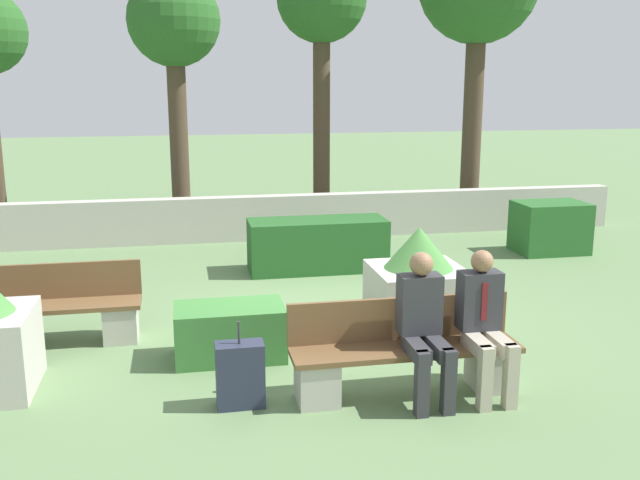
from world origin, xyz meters
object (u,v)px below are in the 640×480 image
at_px(bench_front, 405,358).
at_px(person_seated_man, 484,317).
at_px(suitcase, 240,375).
at_px(tree_center_left, 174,29).
at_px(tree_center_right, 322,6).
at_px(planter_corner_left, 418,284).
at_px(person_seated_woman, 424,320).
at_px(bench_left_side, 57,314).

bearing_deg(bench_front, person_seated_man, -11.75).
relative_size(suitcase, tree_center_left, 0.17).
bearing_deg(tree_center_right, person_seated_man, -91.23).
bearing_deg(tree_center_right, tree_center_left, -171.31).
bearing_deg(planter_corner_left, person_seated_man, -89.59).
xyz_separation_m(person_seated_woman, planter_corner_left, (0.56, 1.79, -0.21)).
xyz_separation_m(bench_front, planter_corner_left, (0.68, 1.65, 0.19)).
distance_m(person_seated_man, tree_center_right, 9.15).
relative_size(planter_corner_left, tree_center_right, 0.23).
bearing_deg(planter_corner_left, suitcase, -143.08).
xyz_separation_m(bench_left_side, suitcase, (1.83, -1.93, -0.03)).
height_order(person_seated_woman, planter_corner_left, person_seated_woman).
bearing_deg(tree_center_right, suitcase, -105.97).
xyz_separation_m(person_seated_woman, suitcase, (-1.62, 0.15, -0.45)).
bearing_deg(person_seated_woman, planter_corner_left, 72.64).
bearing_deg(tree_center_left, planter_corner_left, -67.13).
xyz_separation_m(bench_front, suitcase, (-1.50, 0.01, -0.05)).
xyz_separation_m(bench_left_side, tree_center_right, (4.21, 6.38, 3.88)).
bearing_deg(bench_front, tree_center_right, 84.01).
xyz_separation_m(planter_corner_left, tree_center_left, (-2.63, 6.24, 3.19)).
distance_m(person_seated_man, tree_center_left, 8.97).
distance_m(bench_left_side, tree_center_right, 8.57).
distance_m(bench_left_side, tree_center_left, 6.98).
bearing_deg(person_seated_man, planter_corner_left, 90.41).
relative_size(bench_front, planter_corner_left, 1.76).
bearing_deg(suitcase, tree_center_left, 93.24).
distance_m(bench_left_side, suitcase, 2.66).
distance_m(bench_front, person_seated_woman, 0.44).
height_order(person_seated_man, tree_center_right, tree_center_right).
xyz_separation_m(tree_center_left, tree_center_right, (2.82, 0.43, 0.49)).
height_order(tree_center_left, tree_center_right, tree_center_right).
xyz_separation_m(bench_front, tree_center_left, (-1.95, 7.89, 3.38)).
xyz_separation_m(planter_corner_left, suitcase, (-2.18, -1.64, -0.24)).
distance_m(person_seated_woman, tree_center_right, 9.18).
distance_m(planter_corner_left, suitcase, 2.74).
xyz_separation_m(bench_front, person_seated_woman, (0.12, -0.14, 0.40)).
relative_size(bench_front, tree_center_right, 0.40).
relative_size(bench_left_side, tree_center_left, 0.38).
height_order(suitcase, tree_center_left, tree_center_left).
height_order(bench_front, bench_left_side, same).
bearing_deg(tree_center_left, person_seated_woman, -75.55).
relative_size(person_seated_man, suitcase, 1.69).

